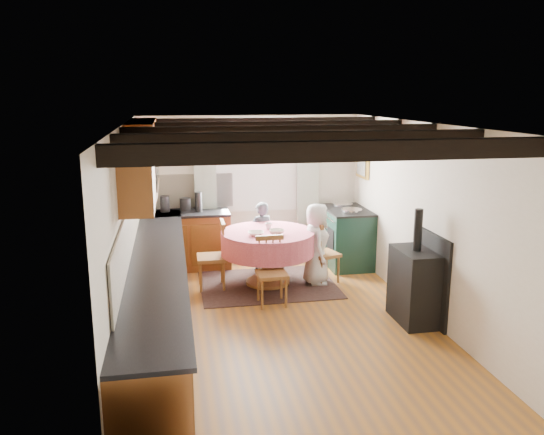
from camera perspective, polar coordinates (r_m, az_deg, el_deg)
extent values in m
cube|color=#AA6A23|center=(6.80, 1.25, -10.98)|extent=(3.60, 5.50, 0.00)
cube|color=white|center=(6.23, 1.36, 9.64)|extent=(3.60, 5.50, 0.00)
cube|color=silver|center=(9.06, -2.26, 3.01)|extent=(3.60, 0.00, 2.40)
cube|color=silver|center=(3.90, 9.75, -10.77)|extent=(3.60, 0.00, 2.40)
cube|color=silver|center=(6.30, -14.93, -1.81)|extent=(0.00, 5.50, 2.40)
cube|color=silver|center=(7.00, 15.89, -0.44)|extent=(0.00, 5.50, 2.40)
cube|color=black|center=(4.31, 6.87, 6.91)|extent=(3.60, 0.16, 0.16)
cube|color=black|center=(5.27, 3.62, 8.04)|extent=(3.60, 0.16, 0.16)
cube|color=black|center=(6.24, 1.36, 8.81)|extent=(3.60, 0.16, 0.16)
cube|color=black|center=(7.22, -0.29, 9.37)|extent=(3.60, 0.16, 0.16)
cube|color=black|center=(8.20, -1.55, 9.78)|extent=(3.60, 0.16, 0.16)
cube|color=beige|center=(6.59, -14.57, -1.16)|extent=(0.02, 4.50, 0.55)
cube|color=beige|center=(8.96, -8.58, 2.75)|extent=(1.40, 0.02, 0.55)
cube|color=brown|center=(6.52, -11.89, -8.19)|extent=(0.60, 5.30, 0.88)
cube|color=brown|center=(8.85, -8.68, -2.42)|extent=(1.30, 0.60, 0.88)
cube|color=black|center=(6.37, -11.90, -4.31)|extent=(0.64, 5.30, 0.04)
cube|color=black|center=(8.72, -8.77, 0.46)|extent=(1.30, 0.64, 0.04)
cube|color=brown|center=(7.34, -13.27, 6.27)|extent=(0.34, 1.80, 0.90)
cube|color=brown|center=(5.86, -13.87, 4.15)|extent=(0.34, 0.90, 0.70)
cube|color=white|center=(9.01, -1.63, 5.52)|extent=(1.34, 0.03, 1.54)
cube|color=white|center=(9.01, -1.64, 5.52)|extent=(1.20, 0.01, 1.40)
cube|color=silver|center=(8.91, -6.94, 2.10)|extent=(0.35, 0.10, 2.10)
cube|color=silver|center=(9.17, 3.73, 2.47)|extent=(0.35, 0.10, 2.10)
cylinder|color=black|center=(8.86, -1.57, 9.30)|extent=(2.00, 0.03, 0.03)
cube|color=gold|center=(8.99, 9.44, 5.98)|extent=(0.04, 0.50, 0.60)
cylinder|color=silver|center=(9.17, 4.29, 6.25)|extent=(0.30, 0.02, 0.30)
cube|color=black|center=(8.08, -0.45, -6.99)|extent=(1.96, 1.52, 0.01)
imported|color=#3F4B54|center=(8.57, -1.14, -2.00)|extent=(0.46, 0.38, 1.10)
imported|color=silver|center=(8.00, 4.65, -2.77)|extent=(0.45, 0.63, 1.20)
imported|color=silver|center=(7.62, -1.69, -1.68)|extent=(0.26, 0.26, 0.06)
imported|color=silver|center=(7.68, 0.47, -1.51)|extent=(0.22, 0.22, 0.07)
imported|color=silver|center=(7.97, -0.36, -0.90)|extent=(0.13, 0.13, 0.09)
cylinder|color=#262628|center=(8.76, -11.10, 1.41)|extent=(0.15, 0.15, 0.25)
cylinder|color=#262628|center=(8.82, -9.01, 1.38)|extent=(0.18, 0.18, 0.20)
cylinder|color=#262628|center=(8.67, -7.66, 1.62)|extent=(0.11, 0.11, 0.31)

